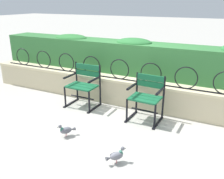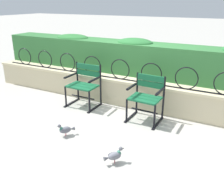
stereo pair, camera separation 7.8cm
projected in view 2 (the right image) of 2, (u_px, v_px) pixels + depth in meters
ground_plane at (110, 119)px, 4.57m from camera, size 60.00×60.00×0.00m
stone_wall at (127, 92)px, 5.12m from camera, size 7.01×0.41×0.56m
iron_arch_fence at (121, 70)px, 4.95m from camera, size 6.47×0.02×0.42m
hedge_row at (138, 57)px, 5.30m from camera, size 6.87×0.64×0.82m
park_chair_left at (84, 84)px, 5.04m from camera, size 0.63×0.53×0.86m
park_chair_right at (147, 96)px, 4.41m from camera, size 0.59×0.54×0.82m
pigeon_near_chairs at (114, 156)px, 3.30m from camera, size 0.22×0.25×0.22m
pigeon_far_side at (66, 129)px, 3.96m from camera, size 0.22×0.25×0.22m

